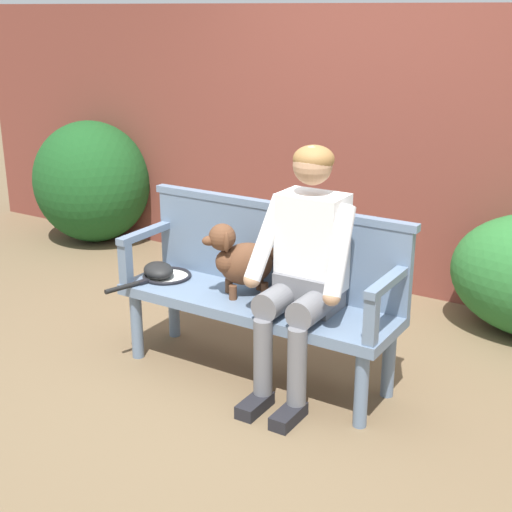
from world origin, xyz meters
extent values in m
plane|color=brown|center=(0.00, 0.00, 0.00)|extent=(40.00, 40.00, 0.00)
cube|color=brown|center=(0.00, 1.80, 1.01)|extent=(8.00, 0.30, 2.01)
ellipsoid|color=#194C1E|center=(-2.58, 1.41, 0.53)|extent=(1.06, 0.96, 1.07)
cube|color=slate|center=(0.00, 0.00, 0.44)|extent=(1.60, 0.47, 0.06)
cylinder|color=slate|center=(-0.72, -0.18, 0.20)|extent=(0.07, 0.07, 0.41)
cylinder|color=slate|center=(0.72, -0.18, 0.20)|extent=(0.07, 0.07, 0.41)
cylinder|color=slate|center=(-0.72, 0.18, 0.20)|extent=(0.07, 0.07, 0.41)
cylinder|color=slate|center=(0.72, 0.18, 0.20)|extent=(0.07, 0.07, 0.41)
cube|color=slate|center=(0.00, 0.21, 0.70)|extent=(1.60, 0.05, 0.46)
cube|color=slate|center=(0.00, 0.21, 0.95)|extent=(1.64, 0.06, 0.04)
cube|color=slate|center=(-0.76, -0.20, 0.59)|extent=(0.06, 0.06, 0.24)
cube|color=slate|center=(-0.76, 0.00, 0.73)|extent=(0.06, 0.47, 0.04)
cube|color=slate|center=(0.76, -0.20, 0.59)|extent=(0.06, 0.06, 0.24)
cube|color=slate|center=(0.76, 0.00, 0.73)|extent=(0.06, 0.47, 0.04)
cube|color=black|center=(0.20, -0.34, 0.04)|extent=(0.10, 0.24, 0.07)
cylinder|color=slate|center=(0.20, -0.26, 0.28)|extent=(0.10, 0.10, 0.42)
cylinder|color=slate|center=(0.20, -0.10, 0.55)|extent=(0.15, 0.31, 0.15)
cube|color=black|center=(0.40, -0.34, 0.04)|extent=(0.10, 0.24, 0.07)
cylinder|color=slate|center=(0.40, -0.26, 0.28)|extent=(0.10, 0.10, 0.42)
cylinder|color=slate|center=(0.40, -0.10, 0.55)|extent=(0.15, 0.31, 0.15)
cube|color=slate|center=(0.30, 0.05, 0.57)|extent=(0.32, 0.24, 0.20)
cube|color=white|center=(0.30, 0.07, 0.83)|extent=(0.34, 0.22, 0.52)
cylinder|color=white|center=(0.09, -0.04, 0.85)|extent=(0.14, 0.32, 0.44)
sphere|color=tan|center=(0.07, -0.16, 0.65)|extent=(0.09, 0.09, 0.09)
cylinder|color=white|center=(0.51, -0.04, 0.85)|extent=(0.14, 0.32, 0.44)
sphere|color=tan|center=(0.53, -0.16, 0.65)|extent=(0.09, 0.09, 0.09)
sphere|color=tan|center=(0.30, 0.05, 1.24)|extent=(0.20, 0.20, 0.20)
ellipsoid|color=olive|center=(0.30, 0.06, 1.27)|extent=(0.21, 0.21, 0.14)
cylinder|color=brown|center=(-0.18, 0.01, 0.51)|extent=(0.04, 0.04, 0.08)
cylinder|color=brown|center=(-0.11, -0.07, 0.51)|extent=(0.04, 0.04, 0.08)
cylinder|color=brown|center=(-0.06, 0.13, 0.51)|extent=(0.04, 0.04, 0.08)
cylinder|color=brown|center=(0.02, 0.06, 0.51)|extent=(0.04, 0.04, 0.08)
ellipsoid|color=brown|center=(-0.08, 0.03, 0.65)|extent=(0.35, 0.35, 0.24)
sphere|color=brown|center=(-0.15, -0.04, 0.67)|extent=(0.14, 0.14, 0.14)
sphere|color=brown|center=(-0.18, -0.06, 0.81)|extent=(0.15, 0.15, 0.15)
ellipsoid|color=brown|center=(-0.22, -0.11, 0.80)|extent=(0.11, 0.11, 0.06)
ellipsoid|color=brown|center=(-0.21, -0.01, 0.80)|extent=(0.06, 0.06, 0.11)
ellipsoid|color=brown|center=(-0.12, -0.10, 0.80)|extent=(0.06, 0.06, 0.11)
sphere|color=brown|center=(0.02, 0.13, 0.70)|extent=(0.07, 0.07, 0.07)
torus|color=black|center=(-0.63, 0.01, 0.48)|extent=(0.36, 0.36, 0.02)
cylinder|color=silver|center=(-0.63, 0.01, 0.47)|extent=(0.25, 0.25, 0.00)
cube|color=black|center=(-0.68, -0.15, 0.48)|extent=(0.05, 0.08, 0.02)
cylinder|color=black|center=(-0.72, -0.28, 0.48)|extent=(0.09, 0.22, 0.03)
ellipsoid|color=black|center=(-0.67, -0.02, 0.51)|extent=(0.28, 0.26, 0.09)
camera|label=1|loc=(1.95, -3.14, 1.99)|focal=51.03mm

